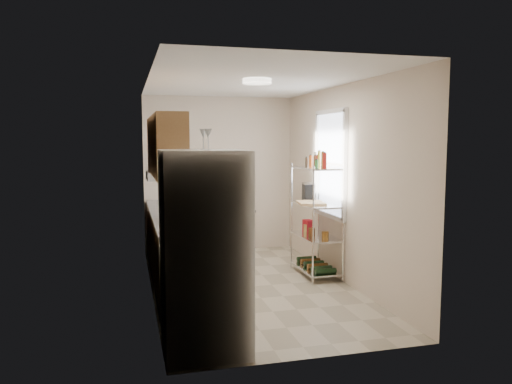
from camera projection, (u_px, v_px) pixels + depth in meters
room at (251, 186)px, 6.29m from camera, size 2.52×4.42×2.62m
counter_run at (175, 249)px, 6.57m from camera, size 0.63×3.51×0.90m
upper_cabinets at (165, 146)px, 6.07m from camera, size 0.33×2.20×0.72m
range_hood at (165, 176)px, 6.90m from camera, size 0.50×0.60×0.12m
window at (330, 164)px, 6.91m from camera, size 0.06×1.00×1.46m
bakers_rack at (317, 196)px, 6.85m from camera, size 0.45×0.90×1.73m
ceiling_dome at (257, 81)px, 5.87m from camera, size 0.34×0.34×0.05m
refrigerator at (204, 252)px, 4.41m from camera, size 0.74×0.74×1.80m
wine_glass_a at (208, 139)px, 4.23m from camera, size 0.06×0.06×0.18m
wine_glass_b at (203, 139)px, 4.38m from camera, size 0.06×0.06×0.18m
rice_cooker at (178, 210)px, 6.21m from camera, size 0.27×0.27×0.22m
frying_pan_large at (171, 211)px, 6.78m from camera, size 0.26×0.26×0.04m
frying_pan_small at (174, 208)px, 7.08m from camera, size 0.23×0.23×0.05m
cutting_board at (311, 203)px, 6.80m from camera, size 0.41×0.50×0.03m
espresso_machine at (308, 192)px, 7.14m from camera, size 0.18×0.24×0.26m
storage_bag at (308, 226)px, 7.21m from camera, size 0.14×0.17×0.17m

